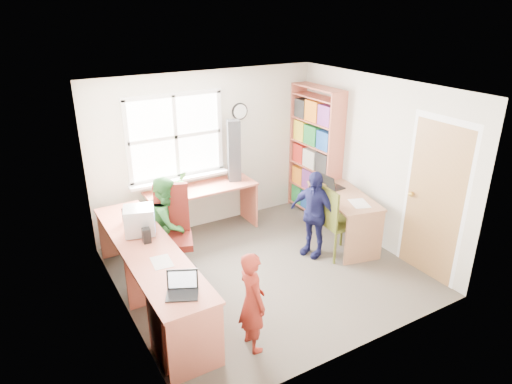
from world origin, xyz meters
TOP-DOWN VIEW (x-y plane):
  - room at (0.01, 0.10)m, footprint 3.64×3.44m
  - l_desk at (-1.31, -0.28)m, footprint 2.38×2.95m
  - right_desk at (1.41, 0.15)m, footprint 0.87×1.40m
  - bookshelf at (1.65, 1.19)m, footprint 0.30×1.02m
  - swivel_chair at (-1.02, 0.60)m, footprint 0.70×0.70m
  - wooden_chair at (1.04, -0.12)m, footprint 0.48×0.48m
  - crt_monitor at (-1.46, 0.45)m, footprint 0.42×0.39m
  - laptop_left at (-1.49, -0.91)m, footprint 0.38×0.35m
  - laptop_right at (1.40, 0.45)m, footprint 0.27×0.32m
  - speaker_a at (-1.47, 0.21)m, footprint 0.09×0.09m
  - speaker_b at (-1.51, 0.86)m, footprint 0.11×0.11m
  - cd_tower at (0.32, 1.45)m, footprint 0.23×0.22m
  - game_box at (1.39, 0.60)m, footprint 0.35×0.35m
  - paper_a at (-1.47, -0.28)m, footprint 0.23×0.30m
  - paper_b at (1.38, -0.19)m, footprint 0.32×0.38m
  - potted_plant at (-0.55, 1.45)m, footprint 0.18×0.15m
  - person_red at (-0.85, -1.13)m, footprint 0.28×0.41m
  - person_green at (-1.03, 0.76)m, footprint 0.75×0.79m
  - person_navy at (0.81, 0.08)m, footprint 0.54×0.78m

SIDE VIEW (x-z plane):
  - l_desk at x=-1.31m, z-range 0.08..0.83m
  - swivel_chair at x=-1.02m, z-range -0.08..1.11m
  - right_desk at x=1.41m, z-range 0.17..0.92m
  - person_red at x=-0.85m, z-range 0.00..1.10m
  - wooden_chair at x=1.04m, z-range 0.04..1.07m
  - person_navy at x=0.81m, z-range 0.00..1.23m
  - person_green at x=-1.03m, z-range 0.00..1.28m
  - paper_b at x=1.38m, z-range 0.75..0.75m
  - paper_a at x=-1.47m, z-range 0.75..0.75m
  - game_box at x=1.39m, z-range 0.75..0.80m
  - laptop_right at x=1.40m, z-range 0.69..0.90m
  - laptop_left at x=-1.49m, z-range 0.70..0.90m
  - speaker_a at x=-1.47m, z-range 0.75..0.93m
  - speaker_b at x=-1.51m, z-range 0.75..0.93m
  - potted_plant at x=-0.55m, z-range 0.75..1.06m
  - crt_monitor at x=-1.46m, z-range 0.75..1.09m
  - bookshelf at x=1.65m, z-range -0.05..2.05m
  - room at x=0.01m, z-range 0.00..2.44m
  - cd_tower at x=0.32m, z-range 0.75..1.69m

